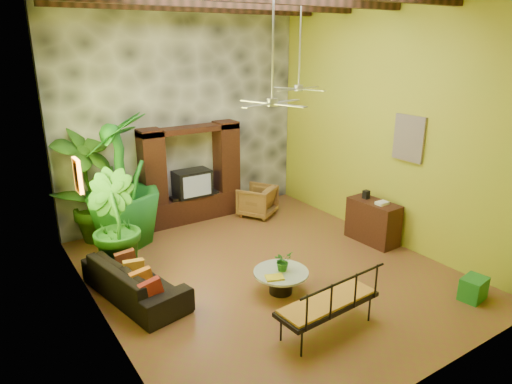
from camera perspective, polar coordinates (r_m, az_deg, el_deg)
ground at (r=8.73m, az=1.37°, el=-9.77°), size 7.00×7.00×0.00m
back_wall at (r=10.88m, az=-9.22°, el=9.58°), size 6.00×0.02×5.00m
left_wall at (r=6.67m, az=-20.21°, el=3.19°), size 0.02×7.00×5.00m
right_wall at (r=9.87m, az=16.12°, el=8.22°), size 0.02×7.00×5.00m
stone_accent_wall at (r=10.83m, az=-9.09°, el=9.54°), size 5.98×0.10×4.98m
entertainment_center at (r=10.90m, az=-8.02°, el=1.36°), size 2.40×0.55×2.30m
ceiling_fan_front at (r=7.29m, az=2.08°, el=12.72°), size 1.28×1.28×1.86m
ceiling_fan_back at (r=9.65m, az=5.40°, el=14.03°), size 1.28×1.28×1.86m
wall_art_mask at (r=7.73m, az=-21.40°, el=1.94°), size 0.06×0.32×0.55m
wall_art_painting at (r=9.50m, az=18.58°, el=6.38°), size 0.06×0.70×0.90m
sofa at (r=8.04m, az=-14.93°, el=-10.51°), size 1.26×2.31×0.64m
wicker_armchair at (r=11.23m, az=0.16°, el=-1.12°), size 1.11×1.12×0.75m
tall_plant_a at (r=10.09m, az=-20.27°, el=0.87°), size 1.61×1.39×2.56m
tall_plant_b at (r=8.65m, az=-17.47°, el=-3.88°), size 1.15×1.28×1.94m
tall_plant_c at (r=9.83m, az=-16.48°, el=1.47°), size 2.14×2.14×2.78m
coffee_table at (r=7.93m, az=3.13°, el=-10.79°), size 0.94×0.94×0.40m
centerpiece_plant at (r=7.83m, az=3.37°, el=-8.59°), size 0.35×0.31×0.35m
yellow_tray at (r=7.64m, az=2.33°, el=-10.63°), size 0.35×0.30×0.03m
iron_bench at (r=6.88m, az=9.38°, el=-13.35°), size 1.68×0.69×0.57m
side_console at (r=10.06m, az=14.40°, el=-3.61°), size 0.55×1.15×0.90m
green_bin at (r=8.57m, az=25.53°, el=-10.84°), size 0.49×0.40×0.39m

